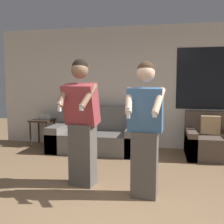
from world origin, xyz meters
TOP-DOWN VIEW (x-y plane):
  - wall_back at (0.02, 3.40)m, footprint 6.74×0.07m
  - couch at (-0.92, 2.90)m, footprint 1.93×0.97m
  - armchair at (1.40, 2.87)m, footprint 0.92×0.94m
  - side_table at (-2.29, 3.10)m, footprint 0.48×0.48m
  - person_left at (-0.63, 0.97)m, footprint 0.52×0.56m
  - person_right at (0.27, 0.77)m, footprint 0.50×0.49m

SIDE VIEW (x-z plane):
  - armchair at x=1.40m, z-range -0.14..0.73m
  - couch at x=-0.92m, z-range -0.17..0.77m
  - side_table at x=-2.29m, z-range 0.14..0.90m
  - person_right at x=0.27m, z-range 0.02..1.75m
  - person_left at x=-0.63m, z-range 0.02..1.81m
  - wall_back at x=0.02m, z-range 0.00..2.70m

